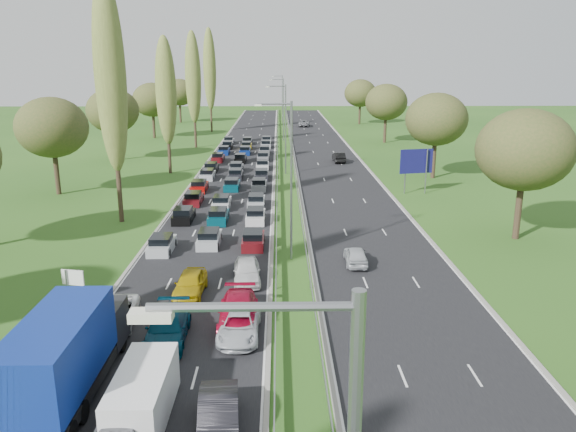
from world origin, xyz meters
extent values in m
plane|color=#264E18|center=(4.50, 80.00, 0.00)|extent=(260.00, 260.00, 0.00)
cube|color=black|center=(-2.25, 82.50, 0.00)|extent=(10.50, 215.00, 0.04)
cube|color=black|center=(11.25, 82.50, 0.00)|extent=(10.50, 215.00, 0.04)
cube|color=gray|center=(3.35, 82.50, 0.55)|extent=(0.06, 215.00, 0.32)
cube|color=gray|center=(5.65, 82.50, 0.55)|extent=(0.06, 215.00, 0.32)
cylinder|color=gray|center=(4.50, 43.00, 6.00)|extent=(0.18, 0.18, 12.00)
cylinder|color=gray|center=(4.50, 78.00, 6.00)|extent=(0.18, 0.18, 12.00)
cylinder|color=gray|center=(4.50, 113.00, 6.00)|extent=(0.18, 0.18, 12.00)
cylinder|color=gray|center=(4.50, 148.00, 6.00)|extent=(0.18, 0.18, 12.00)
cylinder|color=#2D2116|center=(-11.50, 54.00, 3.96)|extent=(0.44, 0.44, 7.92)
ellipsoid|color=olive|center=(-11.50, 54.00, 13.64)|extent=(2.80, 2.80, 17.60)
cylinder|color=#2D2116|center=(-11.50, 79.00, 3.24)|extent=(0.44, 0.44, 6.48)
ellipsoid|color=olive|center=(-11.50, 79.00, 11.16)|extent=(2.80, 2.80, 14.40)
cylinder|color=#2D2116|center=(-11.50, 104.00, 3.60)|extent=(0.44, 0.44, 7.20)
ellipsoid|color=olive|center=(-11.50, 104.00, 12.40)|extent=(2.80, 2.80, 16.00)
cylinder|color=#2D2116|center=(-11.50, 129.00, 3.96)|extent=(0.44, 0.44, 7.92)
ellipsoid|color=olive|center=(-11.50, 129.00, 13.64)|extent=(2.80, 2.80, 17.60)
cylinder|color=#2D2116|center=(-22.00, 66.00, 2.42)|extent=(0.56, 0.56, 4.84)
ellipsoid|color=#38471E|center=(-22.00, 66.00, 7.70)|extent=(8.00, 8.00, 6.80)
cylinder|color=#2D2116|center=(-22.00, 90.00, 2.42)|extent=(0.56, 0.56, 4.84)
ellipsoid|color=#38471E|center=(-22.00, 90.00, 7.70)|extent=(8.00, 8.00, 6.80)
cylinder|color=#2D2116|center=(-22.00, 118.00, 2.42)|extent=(0.56, 0.56, 4.84)
ellipsoid|color=#38471E|center=(-22.00, 118.00, 7.70)|extent=(8.00, 8.00, 6.80)
cylinder|color=#2D2116|center=(-22.00, 150.00, 2.42)|extent=(0.56, 0.56, 4.84)
ellipsoid|color=#38471E|center=(-22.00, 150.00, 7.70)|extent=(8.00, 8.00, 6.80)
cylinder|color=#2D2116|center=(24.00, 48.00, 2.42)|extent=(0.56, 0.56, 4.84)
ellipsoid|color=#38471E|center=(24.00, 48.00, 7.70)|extent=(8.00, 8.00, 6.80)
cylinder|color=#2D2116|center=(24.00, 75.00, 2.42)|extent=(0.56, 0.56, 4.84)
ellipsoid|color=#38471E|center=(24.00, 75.00, 7.70)|extent=(8.00, 8.00, 6.80)
cylinder|color=#2D2116|center=(24.00, 110.00, 2.42)|extent=(0.56, 0.56, 4.84)
ellipsoid|color=#38471E|center=(24.00, 110.00, 7.70)|extent=(8.00, 8.00, 6.80)
cylinder|color=#2D2116|center=(24.00, 145.00, 2.42)|extent=(0.56, 0.56, 4.84)
ellipsoid|color=#38471E|center=(24.00, 145.00, 7.70)|extent=(8.00, 8.00, 6.80)
cube|color=#B2B7BC|center=(-5.84, 45.00, 0.44)|extent=(1.75, 4.00, 0.80)
cube|color=black|center=(-5.56, 54.01, 0.44)|extent=(1.75, 4.00, 0.80)
cube|color=#590F14|center=(-5.63, 60.91, 0.44)|extent=(1.75, 4.00, 0.80)
cube|color=#A50C0A|center=(-5.88, 67.25, 0.44)|extent=(1.75, 4.00, 0.80)
cube|color=#B2B7BC|center=(-5.81, 74.59, 0.44)|extent=(1.75, 4.00, 0.80)
cube|color=black|center=(-5.93, 79.82, 0.44)|extent=(1.75, 4.00, 0.80)
cube|color=#590F14|center=(-5.88, 88.55, 0.44)|extent=(1.75, 4.00, 0.80)
cube|color=navy|center=(-5.67, 96.10, 0.44)|extent=(1.75, 4.00, 0.80)
cube|color=black|center=(-5.60, 102.32, 0.44)|extent=(1.75, 4.00, 0.80)
cube|color=silver|center=(-5.93, 108.88, 0.44)|extent=(1.75, 4.00, 0.80)
cube|color=#B2B7BC|center=(-2.22, 46.55, 0.44)|extent=(1.75, 4.00, 0.80)
cube|color=#053F4C|center=(-2.21, 53.66, 0.44)|extent=(1.75, 4.00, 0.80)
cube|color=silver|center=(-2.44, 59.11, 0.44)|extent=(1.75, 4.00, 0.80)
cube|color=#053F4C|center=(-2.08, 68.22, 0.44)|extent=(1.75, 4.00, 0.80)
cube|color=black|center=(-2.10, 74.67, 0.44)|extent=(1.75, 4.00, 0.80)
cube|color=slate|center=(-2.39, 79.81, 0.44)|extent=(1.75, 4.00, 0.80)
cube|color=black|center=(-2.35, 87.72, 0.44)|extent=(1.75, 4.00, 0.80)
cube|color=navy|center=(-2.09, 95.78, 0.44)|extent=(1.75, 4.00, 0.80)
cube|color=#BF990C|center=(-2.17, 101.65, 0.44)|extent=(1.75, 4.00, 0.80)
cube|color=black|center=(-2.36, 108.09, 0.44)|extent=(1.75, 4.00, 0.80)
cube|color=#590F14|center=(1.44, 46.14, 0.44)|extent=(1.75, 4.00, 0.80)
cube|color=silver|center=(1.33, 53.74, 0.44)|extent=(1.75, 4.00, 0.80)
cube|color=#B2B7BC|center=(1.16, 59.61, 0.44)|extent=(1.75, 4.00, 0.80)
cube|color=slate|center=(1.18, 68.07, 0.44)|extent=(1.75, 4.00, 0.80)
cube|color=black|center=(1.32, 74.40, 0.44)|extent=(1.75, 4.00, 0.80)
cube|color=silver|center=(1.23, 81.85, 0.44)|extent=(1.75, 4.00, 0.80)
cube|color=slate|center=(1.10, 89.27, 0.44)|extent=(1.75, 4.00, 0.80)
cube|color=slate|center=(1.18, 96.03, 0.44)|extent=(1.75, 4.00, 0.80)
cube|color=#B2B7BC|center=(1.24, 103.37, 0.44)|extent=(1.75, 4.00, 0.80)
cube|color=#B2B7BC|center=(1.21, 109.42, 0.44)|extent=(1.75, 4.00, 0.80)
imported|color=white|center=(-5.87, 31.74, 0.70)|extent=(2.60, 5.04, 1.36)
imported|color=#043348|center=(-2.48, 29.76, 0.79)|extent=(2.30, 5.34, 1.53)
imported|color=#B2960B|center=(-2.22, 36.14, 0.79)|extent=(1.95, 4.57, 1.54)
imported|color=black|center=(1.11, 21.74, 0.79)|extent=(2.01, 4.78, 1.53)
imported|color=silver|center=(1.36, 30.21, 0.68)|extent=(2.27, 4.81, 1.33)
imported|color=#A70A29|center=(1.21, 31.65, 0.81)|extent=(2.33, 5.51, 1.59)
imported|color=silver|center=(1.34, 38.37, 0.79)|extent=(2.14, 4.65, 1.54)
imported|color=#B1B6BB|center=(9.32, 41.75, 0.69)|extent=(1.68, 3.99, 1.35)
imported|color=black|center=(12.81, 87.51, 0.77)|extent=(1.78, 4.64, 1.51)
imported|color=slate|center=(9.73, 139.64, 0.79)|extent=(3.00, 5.75, 1.55)
cube|color=black|center=(-5.86, 24.94, 0.72)|extent=(2.63, 9.85, 0.50)
cube|color=navy|center=(-5.86, 23.73, 2.70)|extent=(2.74, 7.45, 2.96)
cube|color=silver|center=(-5.86, 20.04, 2.70)|extent=(2.67, 0.06, 2.86)
cube|color=black|center=(-5.86, 28.66, 1.57)|extent=(2.67, 2.41, 2.20)
cylinder|color=black|center=(-5.86, 28.66, 0.52)|extent=(2.30, 1.00, 1.00)
cube|color=white|center=(-2.16, 22.84, 1.13)|extent=(2.11, 5.28, 2.11)
cube|color=black|center=(-2.16, 25.17, 1.02)|extent=(2.06, 0.85, 1.69)
cylinder|color=black|center=(-3.06, 24.53, 0.38)|extent=(0.26, 0.72, 0.72)
cylinder|color=gray|center=(-9.80, 35.21, 1.05)|extent=(0.16, 0.16, 2.10)
cylinder|color=gray|center=(-9.00, 35.21, 1.05)|extent=(0.16, 0.16, 2.10)
cube|color=white|center=(-9.40, 35.21, 1.60)|extent=(1.49, 0.43, 1.00)
cylinder|color=gray|center=(18.20, 65.63, 2.60)|extent=(0.16, 0.16, 5.20)
cylinder|color=gray|center=(20.60, 65.63, 2.60)|extent=(0.16, 0.16, 5.20)
cube|color=#141354|center=(19.40, 65.63, 3.80)|extent=(3.93, 0.93, 2.80)
camera|label=1|loc=(3.58, 2.02, 14.50)|focal=35.00mm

